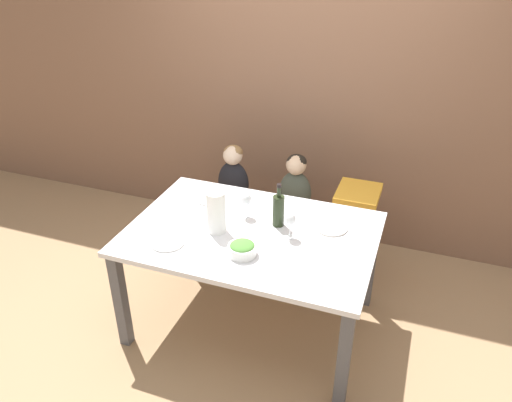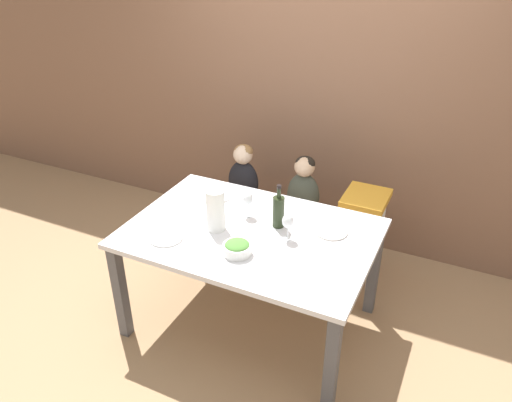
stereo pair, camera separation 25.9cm
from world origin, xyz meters
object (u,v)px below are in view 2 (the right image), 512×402
at_px(wine_glass_near, 288,222).
at_px(chair_far_left, 244,210).
at_px(wine_glass_far, 247,199).
at_px(paper_towel_roll, 216,210).
at_px(chair_right_highchair, 364,215).
at_px(person_child_left, 243,175).
at_px(wine_bottle, 279,211).
at_px(dinner_plate_front_left, 166,238).
at_px(dinner_plate_back_left, 216,197).
at_px(person_child_center, 304,188).
at_px(chair_far_center, 302,224).
at_px(salad_bowl_large, 237,248).
at_px(dinner_plate_back_right, 331,231).

bearing_deg(wine_glass_near, chair_far_left, 131.84).
bearing_deg(wine_glass_far, paper_towel_roll, -114.77).
bearing_deg(wine_glass_near, wine_glass_far, 157.50).
height_order(paper_towel_roll, wine_glass_far, paper_towel_roll).
xyz_separation_m(chair_far_left, chair_right_highchair, (1.00, 0.00, 0.21)).
bearing_deg(wine_glass_near, person_child_left, 131.80).
relative_size(wine_bottle, dinner_plate_front_left, 1.43).
bearing_deg(dinner_plate_front_left, person_child_left, 91.27).
bearing_deg(chair_right_highchair, paper_towel_roll, -130.59).
bearing_deg(chair_right_highchair, dinner_plate_front_left, -131.32).
relative_size(chair_far_left, dinner_plate_back_left, 2.13).
xyz_separation_m(person_child_left, person_child_center, (0.52, 0.00, 0.00)).
xyz_separation_m(chair_far_center, wine_glass_far, (-0.16, -0.65, 0.51)).
distance_m(wine_glass_far, dinner_plate_front_left, 0.59).
bearing_deg(paper_towel_roll, salad_bowl_large, -36.84).
xyz_separation_m(paper_towel_roll, salad_bowl_large, (0.25, -0.19, -0.10)).
distance_m(person_child_left, dinner_plate_back_left, 0.52).
height_order(chair_far_left, dinner_plate_front_left, dinner_plate_front_left).
height_order(chair_right_highchair, person_child_center, person_child_center).
relative_size(chair_far_left, salad_bowl_large, 2.57).
bearing_deg(dinner_plate_back_left, wine_glass_near, -22.27).
xyz_separation_m(wine_glass_far, dinner_plate_front_left, (-0.33, -0.47, -0.12)).
distance_m(chair_far_left, wine_glass_near, 1.18).
bearing_deg(wine_glass_far, person_child_center, 76.10).
height_order(chair_far_left, wine_bottle, wine_bottle).
bearing_deg(dinner_plate_front_left, paper_towel_roll, 46.08).
bearing_deg(dinner_plate_back_left, wine_bottle, -16.05).
distance_m(wine_glass_far, salad_bowl_large, 0.45).
distance_m(wine_glass_near, dinner_plate_back_right, 0.32).
bearing_deg(person_child_left, wine_glass_near, -48.20).
xyz_separation_m(person_child_center, dinner_plate_back_left, (-0.48, -0.52, 0.07)).
relative_size(chair_far_left, person_child_left, 0.87).
height_order(chair_right_highchair, wine_glass_near, wine_glass_near).
bearing_deg(wine_bottle, chair_far_center, 96.53).
distance_m(person_child_left, salad_bowl_large, 1.18).
bearing_deg(person_child_left, dinner_plate_back_left, -85.55).
bearing_deg(person_child_center, chair_far_center, -90.00).
bearing_deg(chair_far_left, dinner_plate_front_left, -88.73).
bearing_deg(paper_towel_roll, wine_bottle, 30.38).
bearing_deg(salad_bowl_large, wine_bottle, 75.80).
distance_m(wine_glass_near, wine_glass_far, 0.38).
relative_size(person_child_left, dinner_plate_back_left, 2.46).
xyz_separation_m(chair_right_highchair, wine_glass_near, (-0.30, -0.79, 0.31)).
distance_m(person_child_left, wine_bottle, 0.92).
bearing_deg(chair_far_center, dinner_plate_back_left, -132.79).
distance_m(chair_far_center, wine_bottle, 0.85).
xyz_separation_m(paper_towel_roll, wine_glass_far, (0.11, 0.23, -0.01)).
xyz_separation_m(chair_far_left, chair_far_center, (0.52, 0.00, 0.00)).
bearing_deg(chair_far_center, dinner_plate_back_right, -55.53).
bearing_deg(chair_right_highchair, wine_glass_near, -110.59).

